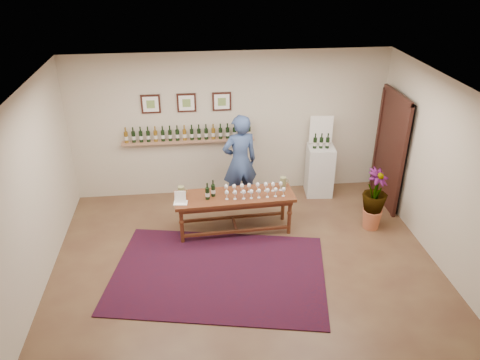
{
  "coord_description": "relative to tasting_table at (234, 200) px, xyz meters",
  "views": [
    {
      "loc": [
        -0.75,
        -5.84,
        4.6
      ],
      "look_at": [
        0.0,
        0.8,
        1.1
      ],
      "focal_mm": 35.0,
      "sensor_mm": 36.0,
      "label": 1
    }
  ],
  "objects": [
    {
      "name": "potted_plant",
      "position": [
        2.41,
        -0.17,
        -0.04
      ],
      "size": [
        0.72,
        0.72,
        0.97
      ],
      "rotation": [
        0.0,
        0.0,
        0.68
      ],
      "color": "#BB613E",
      "rests_on": "ground"
    },
    {
      "name": "menu_card",
      "position": [
        -0.9,
        -0.15,
        0.21
      ],
      "size": [
        0.24,
        0.18,
        0.2
      ],
      "primitive_type": "cube",
      "rotation": [
        0.0,
        0.0,
        -0.1
      ],
      "color": "white",
      "rests_on": "tasting_table"
    },
    {
      "name": "info_sign",
      "position": [
        1.81,
        1.3,
        0.7
      ],
      "size": [
        0.44,
        0.06,
        0.61
      ],
      "primitive_type": "cube",
      "rotation": [
        0.0,
        0.0,
        -0.09
      ],
      "color": "white",
      "rests_on": "display_pedestal"
    },
    {
      "name": "pitcher_right",
      "position": [
        0.87,
        0.18,
        0.2
      ],
      "size": [
        0.14,
        0.14,
        0.19
      ],
      "primitive_type": null,
      "rotation": [
        0.0,
        0.0,
        0.13
      ],
      "color": "olive",
      "rests_on": "tasting_table"
    },
    {
      "name": "room_shell",
      "position": [
        2.18,
        0.86,
        0.51
      ],
      "size": [
        6.0,
        6.0,
        6.0
      ],
      "color": "beige",
      "rests_on": "ground"
    },
    {
      "name": "pitcher_left",
      "position": [
        -0.89,
        0.03,
        0.21
      ],
      "size": [
        0.14,
        0.14,
        0.2
      ],
      "primitive_type": null,
      "rotation": [
        0.0,
        0.0,
        0.09
      ],
      "color": "olive",
      "rests_on": "tasting_table"
    },
    {
      "name": "tasting_table",
      "position": [
        0.0,
        0.0,
        0.0
      ],
      "size": [
        2.04,
        0.73,
        0.72
      ],
      "rotation": [
        0.0,
        0.0,
        0.04
      ],
      "color": "#4B1A12",
      "rests_on": "ground"
    },
    {
      "name": "pedestal_bottles",
      "position": [
        1.78,
        1.12,
        0.56
      ],
      "size": [
        0.33,
        0.12,
        0.33
      ],
      "primitive_type": null,
      "rotation": [
        0.0,
        0.0,
        -0.09
      ],
      "color": "black",
      "rests_on": "display_pedestal"
    },
    {
      "name": "table_bottles",
      "position": [
        -0.41,
        -0.04,
        0.25
      ],
      "size": [
        0.29,
        0.2,
        0.29
      ],
      "primitive_type": null,
      "rotation": [
        0.0,
        0.0,
        0.17
      ],
      "color": "black",
      "rests_on": "tasting_table"
    },
    {
      "name": "display_pedestal",
      "position": [
        1.8,
        1.16,
        -0.11
      ],
      "size": [
        0.55,
        0.55,
        1.0
      ],
      "primitive_type": "cube",
      "rotation": [
        0.0,
        0.0,
        -0.09
      ],
      "color": "silver",
      "rests_on": "ground"
    },
    {
      "name": "table_glasses",
      "position": [
        0.34,
        -0.03,
        0.19
      ],
      "size": [
        1.26,
        0.29,
        0.17
      ],
      "primitive_type": null,
      "rotation": [
        0.0,
        0.0,
        0.0
      ],
      "color": "white",
      "rests_on": "tasting_table"
    },
    {
      "name": "rug",
      "position": [
        -0.36,
        -1.16,
        -0.6
      ],
      "size": [
        3.58,
        2.74,
        0.02
      ],
      "primitive_type": "cube",
      "rotation": [
        0.0,
        0.0,
        -0.2
      ],
      "color": "#4C0D17",
      "rests_on": "ground"
    },
    {
      "name": "ground",
      "position": [
        0.07,
        -1.0,
        -0.61
      ],
      "size": [
        6.0,
        6.0,
        0.0
      ],
      "primitive_type": "plane",
      "color": "#4C2E21",
      "rests_on": "ground"
    },
    {
      "name": "person",
      "position": [
        0.19,
        0.87,
        0.3
      ],
      "size": [
        0.75,
        0.58,
        1.82
      ],
      "primitive_type": "imported",
      "rotation": [
        0.0,
        0.0,
        3.37
      ],
      "color": "#334878",
      "rests_on": "ground"
    }
  ]
}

